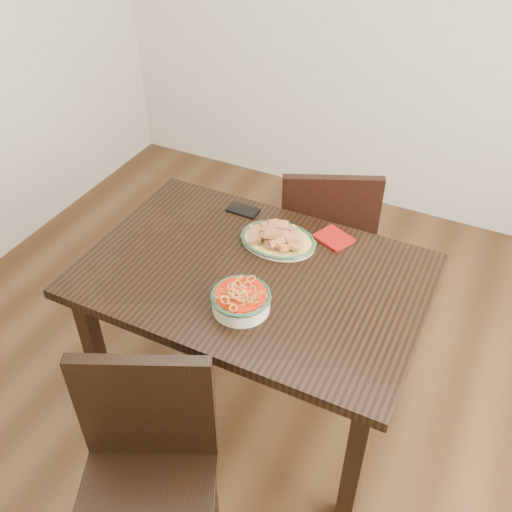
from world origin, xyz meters
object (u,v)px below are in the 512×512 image
at_px(smartphone, 243,210).
at_px(chair_near, 147,470).
at_px(chair_far, 325,237).
at_px(dining_table, 254,291).
at_px(noodle_bowl, 241,299).
at_px(fish_plate, 278,234).

bearing_deg(smartphone, chair_near, -78.75).
bearing_deg(chair_far, smartphone, 24.26).
relative_size(chair_near, smartphone, 6.79).
height_order(dining_table, noodle_bowl, noodle_bowl).
bearing_deg(chair_far, noodle_bowl, 65.06).
xyz_separation_m(chair_far, smartphone, (-0.27, -0.30, 0.26)).
relative_size(chair_far, smartphone, 6.79).
height_order(chair_near, smartphone, chair_near).
distance_m(chair_near, noodle_bowl, 0.61).
distance_m(chair_near, smartphone, 1.09).
xyz_separation_m(dining_table, smartphone, (-0.21, 0.33, 0.10)).
height_order(chair_near, fish_plate, chair_near).
relative_size(dining_table, smartphone, 9.54).
distance_m(chair_far, chair_near, 1.35).
bearing_deg(noodle_bowl, chair_far, 88.91).
relative_size(dining_table, chair_far, 1.41).
relative_size(chair_near, noodle_bowl, 4.27).
distance_m(dining_table, smartphone, 0.40).
xyz_separation_m(dining_table, chair_near, (-0.01, -0.72, -0.16)).
bearing_deg(fish_plate, dining_table, -92.37).
xyz_separation_m(chair_near, fish_plate, (0.02, 0.92, 0.30)).
bearing_deg(noodle_bowl, dining_table, 103.64).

